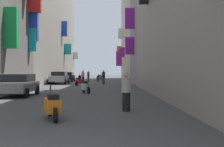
% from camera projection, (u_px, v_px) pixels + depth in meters
% --- Properties ---
extents(ground_plane, '(140.00, 140.00, 0.00)m').
position_uv_depth(ground_plane, '(90.00, 85.00, 33.95)').
color(ground_plane, '#424244').
extents(building_left_mid_b, '(7.11, 35.71, 17.56)m').
position_uv_depth(building_left_mid_b, '(42.00, 24.00, 45.88)').
color(building_left_mid_b, gray).
rests_on(building_left_mid_b, ground).
extents(building_right_mid_a, '(7.04, 9.33, 13.91)m').
position_uv_depth(building_right_mid_a, '(158.00, 25.00, 35.02)').
color(building_right_mid_a, gray).
rests_on(building_right_mid_a, ground).
extents(building_right_mid_b, '(7.19, 24.32, 20.35)m').
position_uv_depth(building_right_mid_b, '(142.00, 21.00, 51.82)').
color(building_right_mid_b, '#BCB29E').
rests_on(building_right_mid_b, ground).
extents(parked_car_grey, '(2.00, 4.08, 1.40)m').
position_uv_depth(parked_car_grey, '(18.00, 84.00, 18.98)').
color(parked_car_grey, slate).
rests_on(parked_car_grey, ground).
extents(parked_car_black, '(2.02, 4.43, 1.38)m').
position_uv_depth(parked_car_black, '(67.00, 76.00, 43.97)').
color(parked_car_black, black).
rests_on(parked_car_black, ground).
extents(parked_car_silver, '(2.00, 4.44, 1.48)m').
position_uv_depth(parked_car_silver, '(59.00, 77.00, 36.48)').
color(parked_car_silver, '#B7B7BC').
rests_on(parked_car_silver, ground).
extents(scooter_silver, '(0.78, 1.82, 1.13)m').
position_uv_depth(scooter_silver, '(86.00, 87.00, 21.38)').
color(scooter_silver, '#ADADB2').
rests_on(scooter_silver, ground).
extents(scooter_green, '(0.82, 1.91, 1.13)m').
position_uv_depth(scooter_green, '(100.00, 77.00, 52.68)').
color(scooter_green, '#287F3D').
rests_on(scooter_green, ground).
extents(scooter_blue, '(0.45, 1.82, 1.13)m').
position_uv_depth(scooter_blue, '(98.00, 79.00, 42.28)').
color(scooter_blue, '#2D4CAD').
rests_on(scooter_blue, ground).
extents(scooter_black, '(0.56, 1.87, 1.13)m').
position_uv_depth(scooter_black, '(80.00, 78.00, 48.32)').
color(scooter_black, black).
rests_on(scooter_black, ground).
extents(scooter_orange, '(0.76, 1.80, 1.13)m').
position_uv_depth(scooter_orange, '(52.00, 106.00, 9.91)').
color(scooter_orange, orange).
rests_on(scooter_orange, ground).
extents(scooter_red, '(0.81, 1.84, 1.13)m').
position_uv_depth(scooter_red, '(79.00, 81.00, 32.36)').
color(scooter_red, red).
rests_on(scooter_red, ground).
extents(pedestrian_crossing, '(0.54, 0.54, 1.55)m').
position_uv_depth(pedestrian_crossing, '(126.00, 92.00, 11.93)').
color(pedestrian_crossing, black).
rests_on(pedestrian_crossing, ground).
extents(pedestrian_near_left, '(0.44, 0.44, 1.66)m').
position_uv_depth(pedestrian_near_left, '(104.00, 77.00, 34.76)').
color(pedestrian_near_left, '#353535').
rests_on(pedestrian_near_left, ground).
extents(pedestrian_near_right, '(0.53, 0.53, 1.57)m').
position_uv_depth(pedestrian_near_right, '(88.00, 76.00, 44.76)').
color(pedestrian_near_right, '#3E3E3E').
rests_on(pedestrian_near_right, ground).
extents(pedestrian_mid_street, '(0.42, 0.42, 1.64)m').
position_uv_depth(pedestrian_mid_street, '(83.00, 77.00, 37.70)').
color(pedestrian_mid_street, '#252525').
rests_on(pedestrian_mid_street, ground).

